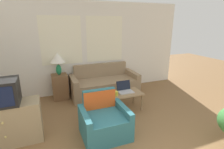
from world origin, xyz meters
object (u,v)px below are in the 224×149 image
(laptop, at_px, (125,89))
(cup_yellow, at_px, (116,93))
(couch, at_px, (104,85))
(table_lamp, at_px, (58,59))
(coffee_table, at_px, (121,95))
(armchair, at_px, (104,122))
(cup_navy, at_px, (105,94))
(tv_remote, at_px, (111,94))
(television, at_px, (0,93))

(laptop, distance_m, cup_yellow, 0.32)
(couch, relative_size, cup_yellow, 18.93)
(table_lamp, xyz_separation_m, coffee_table, (1.27, -1.20, -0.73))
(armchair, relative_size, coffee_table, 0.83)
(armchair, distance_m, coffee_table, 1.03)
(armchair, xyz_separation_m, coffee_table, (0.68, 0.76, 0.12))
(armchair, height_order, laptop, armchair)
(cup_navy, xyz_separation_m, cup_yellow, (0.24, -0.08, -0.00))
(laptop, height_order, tv_remote, laptop)
(armchair, relative_size, television, 1.55)
(armchair, xyz_separation_m, tv_remote, (0.44, 0.80, 0.18))
(couch, bearing_deg, table_lamp, 173.55)
(coffee_table, relative_size, cup_yellow, 10.10)
(television, distance_m, table_lamp, 1.91)
(couch, height_order, laptop, couch)
(television, bearing_deg, tv_remote, 11.83)
(couch, relative_size, armchair, 2.27)
(couch, relative_size, coffee_table, 1.87)
(couch, distance_m, television, 2.76)
(television, xyz_separation_m, cup_navy, (1.91, 0.39, -0.47))
(table_lamp, height_order, tv_remote, table_lamp)
(television, bearing_deg, laptop, 10.42)
(television, relative_size, cup_yellow, 5.37)
(tv_remote, bearing_deg, table_lamp, 131.63)
(couch, bearing_deg, tv_remote, -100.29)
(cup_yellow, bearing_deg, couch, 85.17)
(television, relative_size, laptop, 1.50)
(table_lamp, distance_m, cup_yellow, 1.81)
(table_lamp, bearing_deg, armchair, -73.36)
(coffee_table, bearing_deg, tv_remote, 169.12)
(armchair, relative_size, laptop, 2.33)
(couch, height_order, armchair, couch)
(armchair, xyz_separation_m, television, (-1.62, 0.37, 0.69))
(television, bearing_deg, coffee_table, 9.52)
(television, bearing_deg, cup_navy, 11.43)
(armchair, bearing_deg, cup_yellow, 52.07)
(armchair, height_order, television, television)
(armchair, bearing_deg, tv_remote, 61.17)
(coffee_table, bearing_deg, table_lamp, 136.51)
(coffee_table, xyz_separation_m, tv_remote, (-0.24, 0.05, 0.06))
(couch, xyz_separation_m, cup_yellow, (-0.10, -1.14, 0.20))
(coffee_table, distance_m, cup_navy, 0.41)
(laptop, relative_size, cup_navy, 3.50)
(table_lamp, relative_size, tv_remote, 3.88)
(coffee_table, distance_m, cup_yellow, 0.20)
(cup_navy, distance_m, tv_remote, 0.17)
(couch, xyz_separation_m, armchair, (-0.63, -1.83, -0.02))
(table_lamp, distance_m, cup_navy, 1.62)
(television, relative_size, cup_navy, 5.25)
(coffee_table, xyz_separation_m, cup_navy, (-0.40, -0.00, 0.10))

